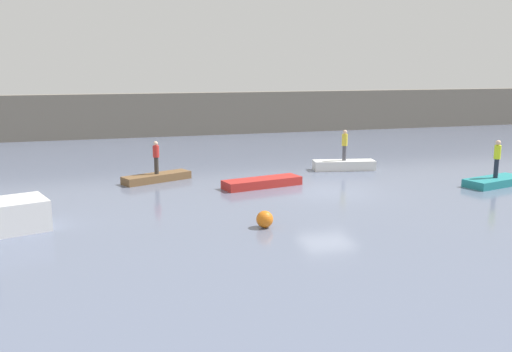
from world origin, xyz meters
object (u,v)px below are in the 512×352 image
at_px(rowboat_white, 344,165).
at_px(mooring_buoy, 265,219).
at_px(person_hiviz_shirt, 497,157).
at_px(person_red_shirt, 156,156).
at_px(person_yellow_shirt, 345,143).
at_px(rowboat_brown, 157,178).
at_px(rowboat_red, 262,183).
at_px(rowboat_teal, 495,182).

bearing_deg(rowboat_white, mooring_buoy, -117.71).
height_order(person_hiviz_shirt, mooring_buoy, person_hiviz_shirt).
relative_size(person_red_shirt, person_hiviz_shirt, 0.90).
bearing_deg(person_yellow_shirt, rowboat_brown, -178.99).
xyz_separation_m(rowboat_red, person_hiviz_shirt, (11.13, -2.96, 1.23)).
distance_m(person_red_shirt, mooring_buoy, 9.93).
relative_size(person_red_shirt, mooring_buoy, 2.68).
bearing_deg(person_hiviz_shirt, mooring_buoy, -164.09).
relative_size(person_hiviz_shirt, mooring_buoy, 2.99).
relative_size(rowboat_teal, person_yellow_shirt, 1.95).
distance_m(rowboat_teal, person_hiviz_shirt, 1.25).
xyz_separation_m(rowboat_white, person_yellow_shirt, (0.00, -0.00, 1.24)).
distance_m(rowboat_red, mooring_buoy, 6.98).
bearing_deg(mooring_buoy, person_yellow_shirt, 51.32).
height_order(rowboat_white, person_red_shirt, person_red_shirt).
bearing_deg(person_yellow_shirt, rowboat_teal, -47.73).
relative_size(rowboat_red, rowboat_teal, 1.17).
xyz_separation_m(rowboat_brown, rowboat_red, (4.79, -2.76, 0.01)).
bearing_deg(rowboat_brown, person_yellow_shirt, -22.27).
distance_m(rowboat_brown, rowboat_teal, 16.92).
bearing_deg(rowboat_brown, rowboat_white, -22.27).
bearing_deg(rowboat_brown, mooring_buoy, -96.65).
distance_m(rowboat_red, person_yellow_shirt, 6.60).
height_order(rowboat_red, rowboat_white, rowboat_white).
height_order(rowboat_brown, rowboat_white, rowboat_white).
xyz_separation_m(rowboat_white, person_red_shirt, (-10.55, -0.19, 1.05)).
distance_m(rowboat_brown, person_yellow_shirt, 10.63).
height_order(rowboat_red, person_red_shirt, person_red_shirt).
xyz_separation_m(rowboat_red, person_yellow_shirt, (5.76, 2.95, 1.30)).
height_order(rowboat_teal, mooring_buoy, mooring_buoy).
height_order(rowboat_white, mooring_buoy, mooring_buoy).
bearing_deg(mooring_buoy, rowboat_white, 51.32).
height_order(rowboat_red, rowboat_teal, rowboat_red).
relative_size(rowboat_brown, person_hiviz_shirt, 1.92).
distance_m(rowboat_brown, person_red_shirt, 1.13).
bearing_deg(rowboat_brown, rowboat_red, -53.27).
bearing_deg(person_hiviz_shirt, person_yellow_shirt, 132.27).
distance_m(rowboat_teal, person_red_shirt, 16.96).
relative_size(rowboat_brown, mooring_buoy, 5.73).
height_order(person_yellow_shirt, mooring_buoy, person_yellow_shirt).
bearing_deg(person_red_shirt, rowboat_teal, -19.78).
xyz_separation_m(rowboat_brown, rowboat_white, (10.55, 0.19, 0.08)).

